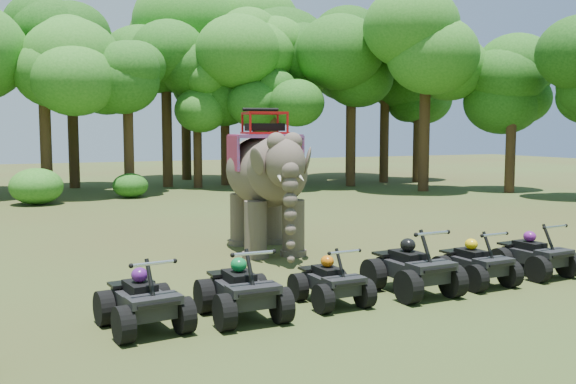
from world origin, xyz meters
The scene contains 25 objects.
ground centered at (0.00, 0.00, 0.00)m, with size 110.00×110.00×0.00m, color #47381E.
elephant centered at (0.58, 3.98, 1.97)m, with size 2.06×4.69×3.94m, color #4F453A, non-canonical shape.
atv_0 centered at (-4.04, -1.77, 0.64)m, with size 1.25×1.71×1.27m, color black, non-canonical shape.
atv_1 centered at (-2.29, -1.84, 0.66)m, with size 1.29×1.77×1.31m, color black, non-canonical shape.
atv_2 centered at (-0.41, -1.69, 0.57)m, with size 1.12×1.54×1.14m, color black, non-canonical shape.
atv_3 centered at (1.49, -1.69, 0.69)m, with size 1.36×1.87×1.38m, color black, non-canonical shape.
atv_4 centered at (3.20, -1.61, 0.61)m, with size 1.19×1.64×1.21m, color black, non-canonical shape.
atv_5 centered at (5.04, -1.48, 0.62)m, with size 1.22×1.68×1.24m, color black, non-canonical shape.
tree_0 centered at (0.00, 20.79, 3.60)m, with size 5.04×5.04×7.20m, color #195114, non-canonical shape.
tree_1 centered at (4.38, 23.31, 3.31)m, with size 4.63×4.63×6.61m, color #195114, non-canonical shape.
tree_2 centered at (7.73, 20.02, 3.29)m, with size 4.60×4.60×6.57m, color #195114, non-canonical shape.
tree_3 centered at (12.95, 20.60, 4.34)m, with size 6.08×6.08×8.68m, color #195114, non-canonical shape.
tree_4 centered at (15.00, 16.26, 4.70)m, with size 6.58×6.58×9.40m, color #195114, non-canonical shape.
tree_5 centered at (18.60, 13.60, 3.72)m, with size 5.21×5.21×7.45m, color #195114, non-canonical shape.
tree_30 centered at (-3.94, 21.16, 4.19)m, with size 5.86×5.86×8.37m, color #195114, non-canonical shape.
tree_32 centered at (9.62, 27.21, 5.42)m, with size 7.59×7.59×10.85m, color #195114, non-canonical shape.
tree_33 centered at (-2.12, 26.11, 4.89)m, with size 6.85×6.85×9.78m, color #195114, non-canonical shape.
tree_36 centered at (7.72, 22.36, 4.71)m, with size 6.60×6.60×9.42m, color #195114, non-canonical shape.
tree_37 centered at (8.87, 23.50, 5.26)m, with size 7.37×7.37×10.53m, color #195114, non-canonical shape.
tree_38 centered at (5.40, 29.35, 5.41)m, with size 7.57×7.57×10.81m, color #195114, non-canonical shape.
tree_39 centered at (16.19, 22.01, 4.49)m, with size 6.28×6.28×8.98m, color #195114, non-canonical shape.
tree_42 centered at (18.26, 21.41, 3.56)m, with size 4.98×4.98×7.12m, color #195114, non-canonical shape.
tree_44 centered at (2.92, 24.54, 4.78)m, with size 6.69×6.69×9.56m, color #195114, non-canonical shape.
tree_45 centered at (6.40, 24.30, 3.96)m, with size 5.55×5.55×7.93m, color #195114, non-canonical shape.
tree_46 centered at (16.61, 27.04, 5.10)m, with size 7.14×7.14×10.20m, color #195114, non-canonical shape.
Camera 1 is at (-6.20, -12.38, 3.37)m, focal length 40.00 mm.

